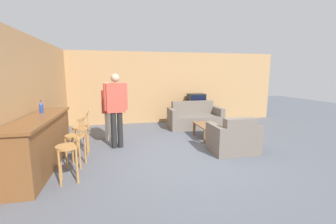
{
  "coord_description": "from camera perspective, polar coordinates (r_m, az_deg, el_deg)",
  "views": [
    {
      "loc": [
        -1.34,
        -4.55,
        1.79
      ],
      "look_at": [
        -0.15,
        0.95,
        0.85
      ],
      "focal_mm": 24.0,
      "sensor_mm": 36.0,
      "label": 1
    }
  ],
  "objects": [
    {
      "name": "ground_plane",
      "position": [
        5.07,
        4.05,
        -11.22
      ],
      "size": [
        24.0,
        24.0,
        0.0
      ],
      "primitive_type": "plane",
      "color": "#565B66"
    },
    {
      "name": "wall_back",
      "position": [
        8.4,
        -3.0,
        6.15
      ],
      "size": [
        9.4,
        0.08,
        2.6
      ],
      "color": "tan",
      "rests_on": "ground_plane"
    },
    {
      "name": "wall_left",
      "position": [
        6.2,
        -29.25,
        3.75
      ],
      "size": [
        0.08,
        8.73,
        2.6
      ],
      "color": "tan",
      "rests_on": "ground_plane"
    },
    {
      "name": "bar_counter",
      "position": [
        4.94,
        -29.39,
        -6.78
      ],
      "size": [
        0.55,
        2.5,
        1.02
      ],
      "color": "brown",
      "rests_on": "ground_plane"
    },
    {
      "name": "bar_chair_near",
      "position": [
        4.13,
        -23.96,
        -9.08
      ],
      "size": [
        0.43,
        0.43,
        0.98
      ],
      "color": "#B77F42",
      "rests_on": "ground_plane"
    },
    {
      "name": "bar_chair_mid",
      "position": [
        4.76,
        -22.37,
        -6.58
      ],
      "size": [
        0.45,
        0.45,
        0.98
      ],
      "color": "#B77F42",
      "rests_on": "ground_plane"
    },
    {
      "name": "bar_chair_far",
      "position": [
        5.44,
        -21.07,
        -4.53
      ],
      "size": [
        0.38,
        0.38,
        0.98
      ],
      "color": "#B77F42",
      "rests_on": "ground_plane"
    },
    {
      "name": "couch_far",
      "position": [
        7.7,
        6.79,
        -1.61
      ],
      "size": [
        1.78,
        0.84,
        0.88
      ],
      "color": "#70665B",
      "rests_on": "ground_plane"
    },
    {
      "name": "armchair_near",
      "position": [
        5.45,
        16.34,
        -6.63
      ],
      "size": [
        1.04,
        0.8,
        0.85
      ],
      "color": "#70665B",
      "rests_on": "ground_plane"
    },
    {
      "name": "coffee_table",
      "position": [
        6.43,
        10.12,
        -3.65
      ],
      "size": [
        0.6,
        0.94,
        0.41
      ],
      "color": "brown",
      "rests_on": "ground_plane"
    },
    {
      "name": "tv_unit",
      "position": [
        8.52,
        7.11,
        -0.72
      ],
      "size": [
        1.0,
        0.49,
        0.58
      ],
      "color": "#2D2319",
      "rests_on": "ground_plane"
    },
    {
      "name": "tv",
      "position": [
        8.44,
        7.19,
        2.91
      ],
      "size": [
        0.63,
        0.44,
        0.51
      ],
      "color": "black",
      "rests_on": "tv_unit"
    },
    {
      "name": "bottle",
      "position": [
        5.26,
        -29.5,
        1.07
      ],
      "size": [
        0.08,
        0.08,
        0.26
      ],
      "color": "#234293",
      "rests_on": "bar_counter"
    },
    {
      "name": "book_on_table",
      "position": [
        6.21,
        11.29,
        -3.43
      ],
      "size": [
        0.21,
        0.2,
        0.03
      ],
      "color": "#B7AD99",
      "rests_on": "coffee_table"
    },
    {
      "name": "person_by_window",
      "position": [
        6.31,
        -15.02,
        0.98
      ],
      "size": [
        0.3,
        0.58,
        1.59
      ],
      "color": "silver",
      "rests_on": "ground_plane"
    },
    {
      "name": "person_by_counter",
      "position": [
        5.55,
        -13.06,
        1.42
      ],
      "size": [
        0.56,
        0.22,
        1.81
      ],
      "color": "black",
      "rests_on": "ground_plane"
    }
  ]
}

